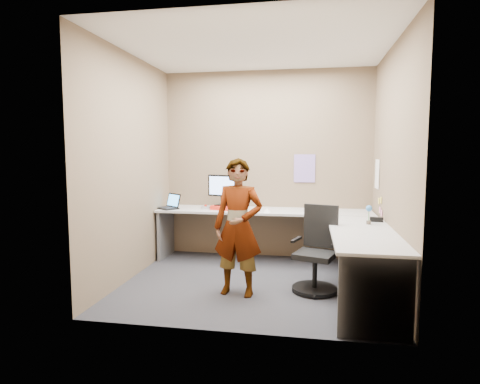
% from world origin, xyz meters
% --- Properties ---
extents(ground, '(3.00, 3.00, 0.00)m').
position_xyz_m(ground, '(0.00, 0.00, 0.00)').
color(ground, '#28282E').
rests_on(ground, ground).
extents(wall_back, '(3.00, 0.00, 3.00)m').
position_xyz_m(wall_back, '(0.00, 1.30, 1.35)').
color(wall_back, '#756048').
rests_on(wall_back, ground).
extents(wall_right, '(0.00, 2.70, 2.70)m').
position_xyz_m(wall_right, '(1.50, 0.00, 1.35)').
color(wall_right, '#756048').
rests_on(wall_right, ground).
extents(wall_left, '(0.00, 2.70, 2.70)m').
position_xyz_m(wall_left, '(-1.50, 0.00, 1.35)').
color(wall_left, '#756048').
rests_on(wall_left, ground).
extents(ceiling, '(3.00, 3.00, 0.00)m').
position_xyz_m(ceiling, '(0.00, 0.00, 2.70)').
color(ceiling, white).
rests_on(ceiling, wall_back).
extents(desk, '(2.98, 2.58, 0.73)m').
position_xyz_m(desk, '(0.44, 0.39, 0.59)').
color(desk, '#B9B9B9').
rests_on(desk, ground).
extents(paper_ream, '(0.33, 0.28, 0.06)m').
position_xyz_m(paper_ream, '(-0.57, 0.91, 0.76)').
color(paper_ream, red).
rests_on(paper_ream, desk).
extents(monitor, '(0.44, 0.19, 0.43)m').
position_xyz_m(monitor, '(-0.57, 0.92, 1.04)').
color(monitor, black).
rests_on(monitor, paper_ream).
extents(laptop, '(0.38, 0.38, 0.21)m').
position_xyz_m(laptop, '(-1.33, 0.88, 0.78)').
color(laptop, black).
rests_on(laptop, desk).
extents(trackball_mouse, '(0.12, 0.08, 0.07)m').
position_xyz_m(trackball_mouse, '(-0.81, 0.89, 0.76)').
color(trackball_mouse, '#B7B7BC').
rests_on(trackball_mouse, desk).
extents(origami, '(0.10, 0.10, 0.06)m').
position_xyz_m(origami, '(0.07, 0.75, 0.76)').
color(origami, white).
rests_on(origami, desk).
extents(stapler, '(0.15, 0.06, 0.05)m').
position_xyz_m(stapler, '(1.40, 0.25, 0.76)').
color(stapler, black).
rests_on(stapler, desk).
extents(flower, '(0.07, 0.07, 0.22)m').
position_xyz_m(flower, '(1.29, 0.08, 0.87)').
color(flower, brown).
rests_on(flower, desk).
extents(calendar_purple, '(0.30, 0.01, 0.40)m').
position_xyz_m(calendar_purple, '(0.55, 1.29, 1.30)').
color(calendar_purple, '#846BB7').
rests_on(calendar_purple, wall_back).
extents(calendar_white, '(0.01, 0.28, 0.38)m').
position_xyz_m(calendar_white, '(1.49, 0.90, 1.25)').
color(calendar_white, white).
rests_on(calendar_white, wall_right).
extents(sticky_note_a, '(0.01, 0.07, 0.07)m').
position_xyz_m(sticky_note_a, '(1.49, 0.55, 0.95)').
color(sticky_note_a, '#F2E059').
rests_on(sticky_note_a, wall_right).
extents(sticky_note_b, '(0.01, 0.07, 0.07)m').
position_xyz_m(sticky_note_b, '(1.49, 0.60, 0.82)').
color(sticky_note_b, pink).
rests_on(sticky_note_b, wall_right).
extents(sticky_note_c, '(0.01, 0.07, 0.07)m').
position_xyz_m(sticky_note_c, '(1.49, 0.48, 0.80)').
color(sticky_note_c, pink).
rests_on(sticky_note_c, wall_right).
extents(sticky_note_d, '(0.01, 0.07, 0.07)m').
position_xyz_m(sticky_note_d, '(1.49, 0.70, 0.92)').
color(sticky_note_d, '#F2E059').
rests_on(sticky_note_d, wall_right).
extents(office_chair, '(0.53, 0.52, 0.93)m').
position_xyz_m(office_chair, '(0.72, -0.11, 0.38)').
color(office_chair, black).
rests_on(office_chair, ground).
extents(person, '(0.58, 0.42, 1.47)m').
position_xyz_m(person, '(-0.12, -0.38, 0.74)').
color(person, '#999399').
rests_on(person, ground).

